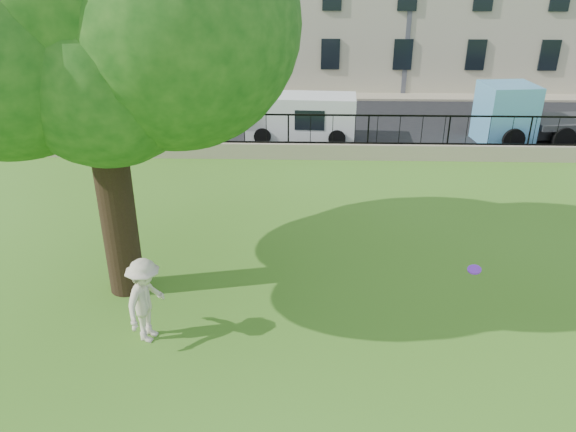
{
  "coord_description": "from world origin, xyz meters",
  "views": [
    {
      "loc": [
        0.62,
        -8.46,
        7.21
      ],
      "look_at": [
        0.25,
        3.5,
        1.55
      ],
      "focal_mm": 35.0,
      "sensor_mm": 36.0,
      "label": 1
    }
  ],
  "objects_px": {
    "man": "(146,300)",
    "blue_truck": "(550,113)",
    "frisbee": "(474,270)",
    "white_van": "(301,118)",
    "red_sedan": "(145,116)"
  },
  "relations": [
    {
      "from": "man",
      "to": "blue_truck",
      "type": "relative_size",
      "value": 0.32
    },
    {
      "from": "man",
      "to": "frisbee",
      "type": "height_order",
      "value": "man"
    },
    {
      "from": "blue_truck",
      "to": "man",
      "type": "bearing_deg",
      "value": -140.58
    },
    {
      "from": "white_van",
      "to": "blue_truck",
      "type": "relative_size",
      "value": 0.77
    },
    {
      "from": "red_sedan",
      "to": "white_van",
      "type": "xyz_separation_m",
      "value": [
        6.83,
        -1.0,
        0.28
      ]
    },
    {
      "from": "red_sedan",
      "to": "white_van",
      "type": "relative_size",
      "value": 0.9
    },
    {
      "from": "man",
      "to": "frisbee",
      "type": "relative_size",
      "value": 6.77
    },
    {
      "from": "man",
      "to": "blue_truck",
      "type": "distance_m",
      "value": 18.91
    },
    {
      "from": "man",
      "to": "white_van",
      "type": "bearing_deg",
      "value": 2.98
    },
    {
      "from": "white_van",
      "to": "blue_truck",
      "type": "xyz_separation_m",
      "value": [
        10.19,
        0.0,
        0.28
      ]
    },
    {
      "from": "white_van",
      "to": "blue_truck",
      "type": "distance_m",
      "value": 10.2
    },
    {
      "from": "red_sedan",
      "to": "frisbee",
      "type": "bearing_deg",
      "value": -150.51
    },
    {
      "from": "frisbee",
      "to": "blue_truck",
      "type": "bearing_deg",
      "value": 63.28
    },
    {
      "from": "frisbee",
      "to": "blue_truck",
      "type": "relative_size",
      "value": 0.05
    },
    {
      "from": "man",
      "to": "frisbee",
      "type": "xyz_separation_m",
      "value": [
        6.5,
        0.37,
        0.61
      ]
    }
  ]
}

